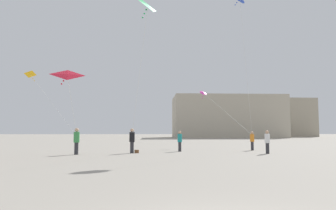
% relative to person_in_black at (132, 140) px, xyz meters
% --- Properties ---
extents(person_in_black, '(0.40, 0.40, 1.83)m').
position_rel_person_in_black_xyz_m(person_in_black, '(0.00, 0.00, 0.00)').
color(person_in_black, '#2D2D33').
rests_on(person_in_black, ground_plane).
extents(person_in_teal, '(0.36, 0.36, 1.65)m').
position_rel_person_in_black_xyz_m(person_in_teal, '(3.71, 1.72, -0.10)').
color(person_in_teal, '#2D2D33').
rests_on(person_in_teal, ground_plane).
extents(person_in_white, '(0.37, 0.37, 1.69)m').
position_rel_person_in_black_xyz_m(person_in_white, '(9.87, -0.99, -0.07)').
color(person_in_white, '#2D2D33').
rests_on(person_in_white, ground_plane).
extents(person_in_orange, '(0.35, 0.35, 1.60)m').
position_rel_person_in_black_xyz_m(person_in_orange, '(9.98, 2.84, -0.12)').
color(person_in_orange, '#2D2D33').
rests_on(person_in_orange, ground_plane).
extents(person_in_green, '(0.40, 0.40, 1.85)m').
position_rel_person_in_black_xyz_m(person_in_green, '(-3.79, -1.20, 0.01)').
color(person_in_green, '#2D2D33').
rests_on(person_in_green, ground_plane).
extents(kite_magenta_diamond, '(3.58, 7.02, 4.70)m').
position_rel_person_in_black_xyz_m(kite_magenta_diamond, '(6.95, 9.25, 4.63)').
color(kite_magenta_diamond, '#D12899').
extents(kite_amber_delta, '(7.39, 9.59, 6.24)m').
position_rel_person_in_black_xyz_m(kite_amber_delta, '(-10.40, 7.51, 6.02)').
color(kite_amber_delta, yellow).
extents(kite_crimson_delta, '(1.76, 3.02, 4.24)m').
position_rel_person_in_black_xyz_m(kite_crimson_delta, '(-3.89, -3.59, 4.17)').
color(kite_crimson_delta, red).
extents(kite_emerald_delta, '(1.91, 5.98, 8.24)m').
position_rel_person_in_black_xyz_m(kite_emerald_delta, '(1.21, -5.12, 8.04)').
color(kite_emerald_delta, green).
extents(building_left_hall, '(25.96, 14.55, 10.04)m').
position_rel_person_in_black_xyz_m(building_left_hall, '(19.71, 52.94, 4.02)').
color(building_left_hall, '#B2A893').
rests_on(building_left_hall, ground_plane).
extents(building_centre_hall, '(17.67, 13.17, 10.66)m').
position_rel_person_in_black_xyz_m(building_centre_hall, '(37.71, 65.27, 4.33)').
color(building_centre_hall, '#A39984').
rests_on(building_centre_hall, ground_plane).
extents(handbag_beside_flyer, '(0.32, 0.15, 0.24)m').
position_rel_person_in_black_xyz_m(handbag_beside_flyer, '(0.35, 0.10, -0.88)').
color(handbag_beside_flyer, brown).
rests_on(handbag_beside_flyer, ground_plane).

